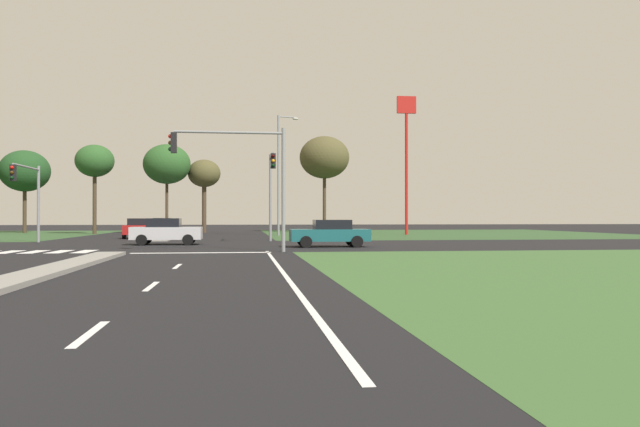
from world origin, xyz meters
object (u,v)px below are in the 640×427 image
Objects in this scene: traffic_signal_far_right at (271,181)px; car_silver_fourth at (166,231)px; car_red_fifth at (140,228)px; treeline_third at (95,162)px; fastfood_pole_sign at (406,135)px; treeline_second at (25,171)px; car_teal_near at (330,233)px; street_lamp_third at (280,170)px; traffic_signal_far_left at (29,188)px; treeline_fourth at (167,164)px; treeline_sixth at (324,158)px; traffic_signal_near_right at (242,165)px; treeline_fifth at (204,174)px; car_white_third at (162,226)px.

car_silver_fourth is at bearing -152.25° from traffic_signal_far_right.
car_red_fifth is at bearing -164.07° from car_silver_fourth.
treeline_third reaches higher than car_silver_fourth.
fastfood_pole_sign is at bearing 133.17° from car_silver_fourth.
car_red_fifth is 23.94m from treeline_second.
street_lamp_third reaches higher than car_teal_near.
treeline_third is at bearing 92.56° from traffic_signal_far_left.
car_teal_near is 0.34× the size of fastfood_pole_sign.
treeline_second is (-18.02, 30.09, 5.65)m from car_silver_fourth.
treeline_sixth is (16.53, 3.16, 1.18)m from treeline_fourth.
treeline_second reaches higher than car_silver_fourth.
car_teal_near is 0.42× the size of treeline_sixth.
treeline_third is 0.96× the size of treeline_fourth.
fastfood_pole_sign is 1.50× the size of treeline_second.
traffic_signal_near_right is at bearing 133.12° from car_teal_near.
traffic_signal_far_right is 24.79m from treeline_fourth.
traffic_signal_far_left is at bearing -177.98° from traffic_signal_far_right.
car_teal_near is 0.49× the size of treeline_fourth.
fastfood_pole_sign is (28.59, 15.75, 5.87)m from traffic_signal_far_left.
treeline_second reaches higher than traffic_signal_far_right.
traffic_signal_far_left is 22.30m from street_lamp_third.
fastfood_pole_sign is at bearing -164.12° from car_red_fifth.
treeline_fourth is (-9.47, 22.72, 2.96)m from traffic_signal_far_right.
car_white_third is at bearing -158.91° from treeline_fifth.
car_white_third is 0.51× the size of treeline_second.
street_lamp_third is (1.44, 14.11, 1.86)m from traffic_signal_far_right.
treeline_fifth is (18.63, -2.51, -0.35)m from treeline_second.
treeline_third is (-6.31, 12.62, 6.26)m from car_red_fifth.
street_lamp_third is at bearing -115.51° from treeline_sixth.
treeline_second is at bearing 108.79° from traffic_signal_far_left.
car_silver_fourth is 0.83× the size of traffic_signal_far_left.
fastfood_pole_sign reaches higher than treeline_fourth.
fastfood_pole_sign is (23.25, 6.61, 8.57)m from car_red_fifth.
traffic_signal_far_right is at bearing 138.93° from car_red_fifth.
street_lamp_third reaches higher than treeline_sixth.
treeline_third is (-6.26, -1.40, 6.26)m from car_white_third.
treeline_sixth is (7.06, 25.88, 4.13)m from traffic_signal_far_right.
car_red_fifth is (-12.76, 15.90, 0.03)m from car_teal_near.
street_lamp_third is at bearing -21.97° from treeline_third.
car_white_third is at bearing -169.10° from treeline_sixth.
car_red_fifth is 0.60× the size of treeline_fifth.
fastfood_pole_sign is at bearing -24.98° from car_teal_near.
treeline_third is (8.29, -5.48, 0.61)m from treeline_second.
treeline_second is (-9.27, 27.23, 2.96)m from traffic_signal_far_left.
car_silver_fourth is at bearing -114.25° from street_lamp_third.
traffic_signal_far_left is 0.58× the size of treeline_second.
car_silver_fourth is 28.09m from treeline_fifth.
traffic_signal_near_right is 1.17× the size of traffic_signal_far_left.
treeline_sixth reaches higher than treeline_second.
treeline_sixth reaches higher than traffic_signal_far_right.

